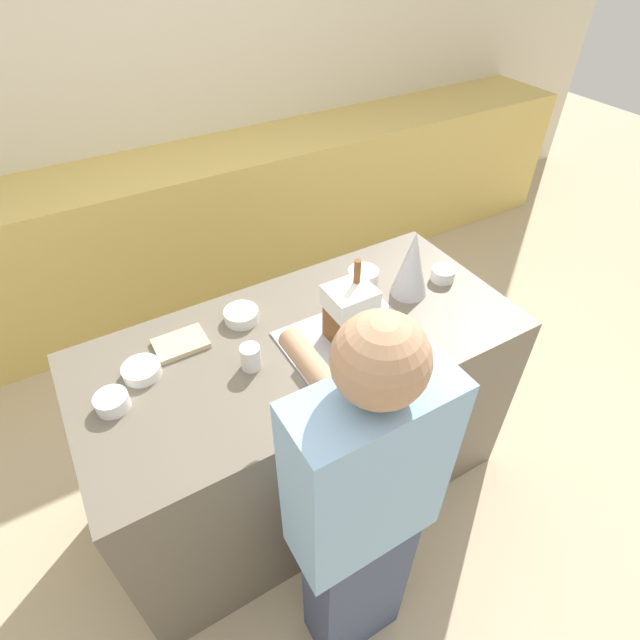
% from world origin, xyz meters
% --- Properties ---
extents(ground_plane, '(12.00, 12.00, 0.00)m').
position_xyz_m(ground_plane, '(0.00, 0.00, 0.00)').
color(ground_plane, '#C6B28E').
extents(wall_back, '(8.00, 0.05, 2.60)m').
position_xyz_m(wall_back, '(0.00, 2.00, 1.30)').
color(wall_back, beige).
rests_on(wall_back, ground_plane).
extents(back_cabinet_block, '(6.00, 0.60, 0.95)m').
position_xyz_m(back_cabinet_block, '(0.00, 1.67, 0.47)').
color(back_cabinet_block, '#DBBC60').
rests_on(back_cabinet_block, ground_plane).
extents(kitchen_island, '(1.65, 0.77, 0.91)m').
position_xyz_m(kitchen_island, '(0.00, 0.00, 0.46)').
color(kitchen_island, '#6B6051').
rests_on(kitchen_island, ground_plane).
extents(baking_tray, '(0.48, 0.33, 0.01)m').
position_xyz_m(baking_tray, '(0.14, -0.08, 0.91)').
color(baking_tray, '#B2B2BC').
rests_on(baking_tray, kitchen_island).
extents(gingerbread_house, '(0.16, 0.14, 0.31)m').
position_xyz_m(gingerbread_house, '(0.14, -0.08, 1.04)').
color(gingerbread_house, brown).
rests_on(gingerbread_house, baking_tray).
extents(decorative_tree, '(0.15, 0.15, 0.28)m').
position_xyz_m(decorative_tree, '(0.50, 0.02, 1.05)').
color(decorative_tree, silver).
rests_on(decorative_tree, kitchen_island).
extents(candy_bowl_front_corner, '(0.13, 0.13, 0.05)m').
position_xyz_m(candy_bowl_front_corner, '(0.39, 0.18, 0.94)').
color(candy_bowl_front_corner, white).
rests_on(candy_bowl_front_corner, kitchen_island).
extents(candy_bowl_near_tray_right, '(0.11, 0.11, 0.05)m').
position_xyz_m(candy_bowl_near_tray_right, '(-0.68, 0.03, 0.94)').
color(candy_bowl_near_tray_right, white).
rests_on(candy_bowl_near_tray_right, kitchen_island).
extents(candy_bowl_far_right, '(0.13, 0.13, 0.05)m').
position_xyz_m(candy_bowl_far_right, '(-0.15, 0.21, 0.94)').
color(candy_bowl_far_right, white).
rests_on(candy_bowl_far_right, kitchen_island).
extents(candy_bowl_near_tray_left, '(0.13, 0.13, 0.04)m').
position_xyz_m(candy_bowl_near_tray_left, '(-0.56, 0.12, 0.93)').
color(candy_bowl_near_tray_left, white).
rests_on(candy_bowl_near_tray_left, kitchen_island).
extents(candy_bowl_far_left, '(0.10, 0.10, 0.05)m').
position_xyz_m(candy_bowl_far_left, '(0.68, 0.02, 0.94)').
color(candy_bowl_far_left, white).
rests_on(candy_bowl_far_left, kitchen_island).
extents(cookbook, '(0.18, 0.13, 0.02)m').
position_xyz_m(cookbook, '(-0.40, 0.19, 0.92)').
color(cookbook, '#CCB78C').
rests_on(cookbook, kitchen_island).
extents(mug, '(0.07, 0.07, 0.09)m').
position_xyz_m(mug, '(-0.22, -0.03, 0.96)').
color(mug, white).
rests_on(mug, kitchen_island).
extents(person, '(0.41, 0.51, 1.57)m').
position_xyz_m(person, '(-0.17, -0.64, 0.81)').
color(person, '#424C6B').
rests_on(person, ground_plane).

